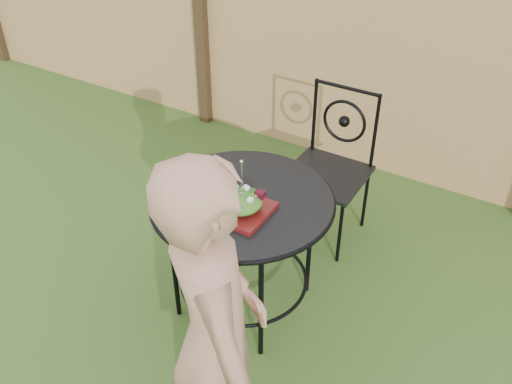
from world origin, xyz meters
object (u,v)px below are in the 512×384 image
patio_table (243,220)px  diner (216,340)px  patio_chair (331,163)px  salad_plate (241,210)px

patio_table → diner: bearing=-63.9°
patio_table → diner: (0.41, -0.83, 0.19)m
diner → patio_chair: bearing=-35.6°
patio_table → salad_plate: (0.05, -0.10, 0.15)m
patio_chair → salad_plate: (-0.06, -0.93, 0.23)m
patio_chair → diner: 1.71m
diner → patio_table: bearing=-19.5°
patio_table → patio_chair: 0.85m
patio_table → salad_plate: 0.19m
patio_table → patio_chair: size_ratio=0.97×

